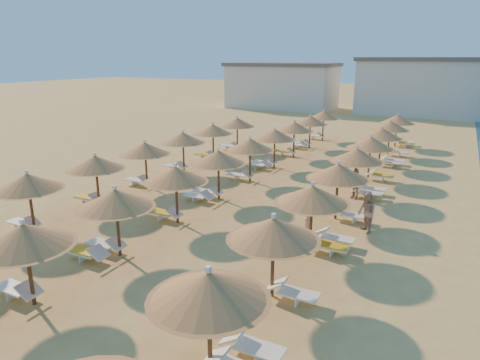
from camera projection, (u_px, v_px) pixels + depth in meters
The scene contains 9 objects.
ground at pixel (223, 236), 18.20m from camera, with size 220.00×220.00×0.00m, color tan.
hotel_blocks at pixel (424, 86), 55.31m from camera, with size 50.62×11.25×8.10m.
parasol_row_east at pixel (338, 172), 19.55m from camera, with size 2.95×41.01×2.80m.
parasol_row_west at pixel (218, 158), 22.33m from camera, with size 2.95×41.01×2.80m.
parasol_row_inland at pixel (145, 149), 24.47m from camera, with size 2.95×25.78×2.80m.
loungers at pixel (247, 198), 22.06m from camera, with size 14.23×39.59×0.66m.
beachgoer_b at pixel (367, 213), 18.37m from camera, with size 0.88×0.69×1.82m, color tan.
beachgoer_c at pixel (355, 183), 22.88m from camera, with size 0.97×0.40×1.66m, color tan.
beachgoer_a at pixel (307, 221), 17.75m from camera, with size 0.57×0.37×1.55m, color tan.
Camera 1 is at (8.33, -14.63, 7.36)m, focal length 32.00 mm.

